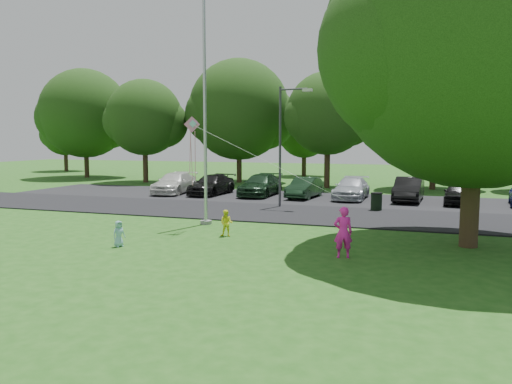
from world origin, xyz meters
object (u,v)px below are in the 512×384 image
(child_blue, at_px, (119,234))
(trash_can, at_px, (376,202))
(child_yellow, at_px, (226,223))
(kite, at_px, (195,136))
(big_tree, at_px, (475,45))
(woman, at_px, (343,232))
(flagpole, at_px, (205,128))
(street_lamp, at_px, (285,136))

(child_blue, bearing_deg, trash_can, -8.38)
(child_yellow, xyz_separation_m, kite, (-1.60, 0.66, 3.30))
(child_blue, distance_m, kite, 5.04)
(big_tree, bearing_deg, child_blue, -161.48)
(trash_can, distance_m, kite, 10.77)
(big_tree, distance_m, woman, 7.65)
(big_tree, xyz_separation_m, woman, (-3.76, -2.92, -5.99))
(child_blue, height_order, kite, kite)
(flagpole, xyz_separation_m, woman, (6.63, -4.29, -3.36))
(kite, bearing_deg, trash_can, 25.14)
(trash_can, distance_m, woman, 10.70)
(street_lamp, xyz_separation_m, child_yellow, (0.06, -8.41, -3.37))
(flagpole, xyz_separation_m, street_lamp, (1.82, 6.14, -0.29))
(trash_can, height_order, big_tree, big_tree)
(street_lamp, bearing_deg, big_tree, -35.51)
(woman, relative_size, kite, 0.24)
(big_tree, height_order, child_blue, big_tree)
(big_tree, bearing_deg, street_lamp, 138.75)
(street_lamp, height_order, child_yellow, street_lamp)
(flagpole, distance_m, kite, 1.67)
(trash_can, bearing_deg, flagpole, -136.10)
(trash_can, relative_size, woman, 0.59)
(street_lamp, bearing_deg, woman, -59.53)
(trash_can, relative_size, child_yellow, 0.94)
(big_tree, bearing_deg, child_yellow, -173.93)
(woman, height_order, kite, kite)
(woman, distance_m, kite, 7.51)
(flagpole, xyz_separation_m, trash_can, (6.66, 6.41, -3.68))
(street_lamp, height_order, child_blue, street_lamp)
(trash_can, bearing_deg, child_yellow, -118.81)
(flagpole, bearing_deg, kite, -79.86)
(child_blue, bearing_deg, flagpole, 14.65)
(street_lamp, height_order, trash_can, street_lamp)
(street_lamp, bearing_deg, flagpole, -100.79)
(trash_can, bearing_deg, big_tree, -64.41)
(child_yellow, bearing_deg, trash_can, 54.45)
(trash_can, height_order, child_blue, trash_can)
(flagpole, xyz_separation_m, child_yellow, (1.89, -2.27, -3.66))
(big_tree, height_order, woman, big_tree)
(street_lamp, bearing_deg, child_blue, -97.97)
(flagpole, height_order, big_tree, big_tree)
(trash_can, height_order, woman, woman)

